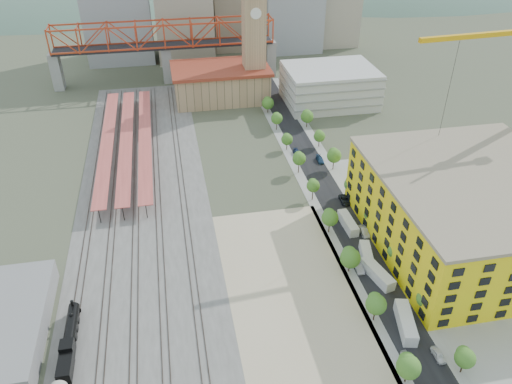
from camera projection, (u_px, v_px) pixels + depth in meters
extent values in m
plane|color=#474C38|center=(280.00, 214.00, 134.11)|extent=(400.00, 400.00, 0.00)
cube|color=#605E59|center=(144.00, 193.00, 142.79)|extent=(36.00, 165.00, 0.06)
cube|color=tan|center=(295.00, 300.00, 107.60)|extent=(28.00, 67.00, 0.06)
cube|color=black|center=(320.00, 179.00, 148.92)|extent=(12.00, 170.00, 0.06)
cube|color=gray|center=(303.00, 181.00, 148.06)|extent=(3.00, 170.00, 0.04)
cube|color=gray|center=(338.00, 178.00, 149.79)|extent=(3.00, 170.00, 0.04)
cube|color=gray|center=(473.00, 240.00, 124.75)|extent=(50.00, 90.00, 0.06)
cube|color=#382B23|center=(90.00, 198.00, 140.41)|extent=(0.12, 160.00, 0.18)
cube|color=#382B23|center=(96.00, 197.00, 140.64)|extent=(0.12, 160.00, 0.18)
cube|color=#382B23|center=(112.00, 196.00, 141.36)|extent=(0.12, 160.00, 0.18)
cube|color=#382B23|center=(117.00, 195.00, 141.58)|extent=(0.12, 160.00, 0.18)
cube|color=#382B23|center=(134.00, 193.00, 142.30)|extent=(0.12, 160.00, 0.18)
cube|color=#382B23|center=(139.00, 193.00, 142.53)|extent=(0.12, 160.00, 0.18)
cube|color=#382B23|center=(155.00, 191.00, 143.24)|extent=(0.12, 160.00, 0.18)
cube|color=#382B23|center=(160.00, 191.00, 143.47)|extent=(0.12, 160.00, 0.18)
cube|color=#382B23|center=(180.00, 189.00, 144.34)|extent=(0.12, 160.00, 0.18)
cube|color=#382B23|center=(185.00, 188.00, 144.57)|extent=(0.12, 160.00, 0.18)
cube|color=#D65C52|center=(107.00, 140.00, 161.46)|extent=(4.00, 80.00, 0.25)
cylinder|color=black|center=(108.00, 146.00, 162.56)|extent=(0.24, 0.24, 4.00)
cube|color=#D65C52|center=(126.00, 139.00, 162.40)|extent=(4.00, 80.00, 0.25)
cylinder|color=black|center=(127.00, 144.00, 163.50)|extent=(0.24, 0.24, 4.00)
cube|color=#D65C52|center=(145.00, 137.00, 163.35)|extent=(4.00, 80.00, 0.25)
cylinder|color=black|center=(146.00, 143.00, 164.44)|extent=(0.24, 0.24, 4.00)
cube|color=tan|center=(221.00, 84.00, 197.34)|extent=(36.00, 22.00, 12.00)
cube|color=maroon|center=(220.00, 68.00, 193.78)|extent=(38.00, 24.00, 1.20)
cube|color=tan|center=(254.00, 49.00, 190.06)|extent=(8.00, 8.00, 40.00)
cylinder|color=white|center=(256.00, 14.00, 179.01)|extent=(4.00, 0.30, 4.00)
cube|color=silver|center=(330.00, 86.00, 193.39)|extent=(34.00, 26.00, 14.00)
cube|color=gray|center=(57.00, 72.00, 205.18)|extent=(4.00, 6.00, 15.00)
cube|color=gray|center=(270.00, 58.00, 219.34)|extent=(4.00, 6.00, 15.00)
cube|color=gray|center=(167.00, 65.00, 212.26)|extent=(4.00, 6.00, 15.00)
cube|color=black|center=(165.00, 46.00, 207.86)|extent=(90.00, 9.00, 1.00)
cube|color=yellow|center=(470.00, 212.00, 119.36)|extent=(44.00, 50.00, 18.00)
cube|color=gray|center=(480.00, 179.00, 114.20)|extent=(44.60, 50.60, 0.80)
cube|color=#9EA0A3|center=(118.00, 18.00, 231.53)|extent=(30.00, 25.00, 38.00)
cube|color=#B2A58C|center=(182.00, 2.00, 228.30)|extent=(26.00, 22.00, 52.00)
cube|color=gray|center=(236.00, 16.00, 250.90)|extent=(24.00, 24.00, 30.00)
cube|color=#B2A58C|center=(335.00, 0.00, 250.82)|extent=(22.00, 20.00, 44.00)
cube|color=brown|center=(206.00, 17.00, 258.01)|extent=(20.00, 20.00, 26.00)
ellipsoid|color=#4C6B59|center=(94.00, 100.00, 372.29)|extent=(396.00, 216.00, 180.00)
ellipsoid|color=#4C6B59|center=(252.00, 116.00, 404.34)|extent=(484.00, 264.00, 220.00)
ellipsoid|color=#4C6B59|center=(395.00, 80.00, 411.15)|extent=(418.00, 228.00, 190.00)
cylinder|color=black|center=(71.00, 326.00, 98.85)|extent=(2.25, 10.80, 2.25)
cube|color=black|center=(67.00, 349.00, 93.95)|extent=(2.52, 2.70, 2.88)
cylinder|color=black|center=(72.00, 303.00, 101.66)|extent=(0.63, 0.63, 1.44)
sphere|color=black|center=(71.00, 315.00, 99.69)|extent=(0.90, 0.90, 0.90)
cone|color=black|center=(76.00, 308.00, 104.62)|extent=(2.34, 1.44, 2.34)
cube|color=black|center=(65.00, 368.00, 90.92)|extent=(2.52, 5.40, 2.52)
cube|color=#F3AD0F|center=(487.00, 35.00, 119.21)|extent=(36.10, 3.86, 1.14)
cube|color=silver|center=(406.00, 322.00, 100.51)|extent=(5.00, 10.73, 2.84)
cube|color=silver|center=(377.00, 274.00, 112.56)|extent=(4.94, 10.20, 2.70)
cube|color=silver|center=(366.00, 255.00, 118.11)|extent=(4.22, 9.13, 2.42)
cube|color=silver|center=(348.00, 223.00, 128.69)|extent=(2.75, 9.39, 2.55)
imported|color=#B9B9B9|center=(408.00, 359.00, 93.97)|extent=(1.98, 4.03, 1.32)
imported|color=#959599|center=(359.00, 267.00, 115.39)|extent=(1.99, 4.83, 1.55)
imported|color=black|center=(331.00, 216.00, 132.21)|extent=(2.28, 4.84, 1.34)
imported|color=navy|center=(297.00, 153.00, 161.34)|extent=(1.92, 4.60, 1.33)
imported|color=silver|center=(438.00, 355.00, 94.72)|extent=(1.63, 4.02, 1.37)
imported|color=#9E9FA3|center=(364.00, 231.00, 126.48)|extent=(1.72, 4.85, 1.60)
imported|color=black|center=(345.00, 200.00, 138.54)|extent=(2.64, 5.23, 1.42)
imported|color=navy|center=(320.00, 160.00, 157.62)|extent=(1.99, 4.71, 1.36)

